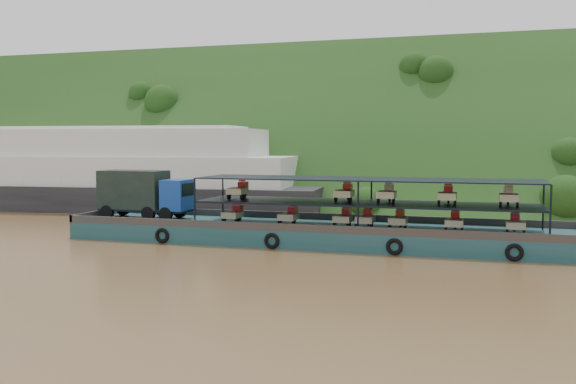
% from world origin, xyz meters
% --- Properties ---
extents(ground, '(160.00, 160.00, 0.00)m').
position_xyz_m(ground, '(0.00, 0.00, 0.00)').
color(ground, brown).
rests_on(ground, ground).
extents(hillside, '(140.00, 39.60, 39.60)m').
position_xyz_m(hillside, '(0.00, 36.00, 0.00)').
color(hillside, '#183212').
rests_on(hillside, ground).
extents(cargo_barge, '(35.00, 7.18, 4.84)m').
position_xyz_m(cargo_barge, '(-0.33, -0.60, 1.20)').
color(cargo_barge, '#144346').
rests_on(cargo_barge, ground).
extents(passenger_ferry, '(43.38, 14.80, 8.61)m').
position_xyz_m(passenger_ferry, '(-24.18, 15.60, 3.73)').
color(passenger_ferry, black).
rests_on(passenger_ferry, ground).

